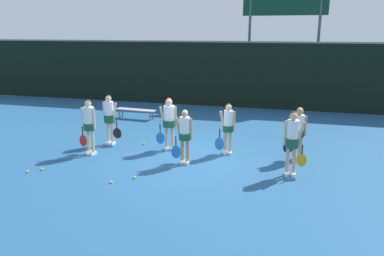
{
  "coord_description": "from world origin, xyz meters",
  "views": [
    {
      "loc": [
        2.94,
        -10.53,
        3.81
      ],
      "look_at": [
        0.0,
        0.11,
        0.92
      ],
      "focal_mm": 35.0,
      "sensor_mm": 36.0,
      "label": 1
    }
  ],
  "objects_px": {
    "player_6": "(298,130)",
    "tennis_ball_5": "(135,178)",
    "player_0": "(89,122)",
    "tennis_ball_2": "(42,169)",
    "scoreboard": "(285,11)",
    "player_2": "(293,138)",
    "bench_courtside": "(136,111)",
    "player_4": "(169,119)",
    "tennis_ball_0": "(111,182)",
    "tennis_ball_4": "(27,171)",
    "tennis_ball_1": "(144,143)",
    "tennis_ball_3": "(301,163)",
    "player_5": "(228,125)",
    "player_3": "(109,116)",
    "player_1": "(185,133)"
  },
  "relations": [
    {
      "from": "player_6",
      "to": "tennis_ball_5",
      "type": "relative_size",
      "value": 24.04
    },
    {
      "from": "player_0",
      "to": "player_6",
      "type": "height_order",
      "value": "player_0"
    },
    {
      "from": "player_0",
      "to": "tennis_ball_2",
      "type": "relative_size",
      "value": 25.24
    },
    {
      "from": "scoreboard",
      "to": "player_2",
      "type": "bearing_deg",
      "value": -85.72
    },
    {
      "from": "player_0",
      "to": "player_2",
      "type": "xyz_separation_m",
      "value": [
        6.12,
        -0.17,
        0.01
      ]
    },
    {
      "from": "scoreboard",
      "to": "bench_courtside",
      "type": "height_order",
      "value": "scoreboard"
    },
    {
      "from": "player_4",
      "to": "player_6",
      "type": "bearing_deg",
      "value": -11.06
    },
    {
      "from": "tennis_ball_0",
      "to": "tennis_ball_4",
      "type": "xyz_separation_m",
      "value": [
        -2.58,
        0.07,
        0.0
      ]
    },
    {
      "from": "tennis_ball_1",
      "to": "tennis_ball_3",
      "type": "relative_size",
      "value": 1.01
    },
    {
      "from": "player_5",
      "to": "tennis_ball_0",
      "type": "xyz_separation_m",
      "value": [
        -2.45,
        -3.14,
        -0.9
      ]
    },
    {
      "from": "tennis_ball_1",
      "to": "tennis_ball_3",
      "type": "bearing_deg",
      "value": -6.27
    },
    {
      "from": "bench_courtside",
      "to": "player_3",
      "type": "bearing_deg",
      "value": -75.23
    },
    {
      "from": "player_2",
      "to": "tennis_ball_4",
      "type": "relative_size",
      "value": 25.03
    },
    {
      "from": "bench_courtside",
      "to": "player_4",
      "type": "relative_size",
      "value": 1.08
    },
    {
      "from": "tennis_ball_2",
      "to": "player_6",
      "type": "bearing_deg",
      "value": 22.09
    },
    {
      "from": "tennis_ball_1",
      "to": "tennis_ball_4",
      "type": "xyz_separation_m",
      "value": [
        -2.08,
        -3.3,
        0.0
      ]
    },
    {
      "from": "player_5",
      "to": "tennis_ball_1",
      "type": "bearing_deg",
      "value": 169.04
    },
    {
      "from": "bench_courtside",
      "to": "player_3",
      "type": "height_order",
      "value": "player_3"
    },
    {
      "from": "player_4",
      "to": "tennis_ball_3",
      "type": "xyz_separation_m",
      "value": [
        4.17,
        -0.28,
        -0.99
      ]
    },
    {
      "from": "player_1",
      "to": "player_6",
      "type": "distance_m",
      "value": 3.38
    },
    {
      "from": "player_2",
      "to": "tennis_ball_2",
      "type": "relative_size",
      "value": 25.5
    },
    {
      "from": "player_1",
      "to": "tennis_ball_5",
      "type": "xyz_separation_m",
      "value": [
        -0.94,
        -1.49,
        -0.9
      ]
    },
    {
      "from": "player_1",
      "to": "player_6",
      "type": "bearing_deg",
      "value": 23.26
    },
    {
      "from": "player_1",
      "to": "tennis_ball_2",
      "type": "height_order",
      "value": "player_1"
    },
    {
      "from": "player_4",
      "to": "tennis_ball_1",
      "type": "xyz_separation_m",
      "value": [
        -1.04,
        0.29,
        -0.99
      ]
    },
    {
      "from": "player_1",
      "to": "player_4",
      "type": "distance_m",
      "value": 1.43
    },
    {
      "from": "tennis_ball_0",
      "to": "tennis_ball_2",
      "type": "bearing_deg",
      "value": 172.04
    },
    {
      "from": "tennis_ball_3",
      "to": "player_3",
      "type": "bearing_deg",
      "value": 177.11
    },
    {
      "from": "player_2",
      "to": "player_3",
      "type": "xyz_separation_m",
      "value": [
        -6.02,
        1.32,
        -0.04
      ]
    },
    {
      "from": "player_5",
      "to": "tennis_ball_5",
      "type": "bearing_deg",
      "value": -133.13
    },
    {
      "from": "player_2",
      "to": "tennis_ball_1",
      "type": "distance_m",
      "value": 5.26
    },
    {
      "from": "tennis_ball_1",
      "to": "player_2",
      "type": "bearing_deg",
      "value": -17.69
    },
    {
      "from": "tennis_ball_1",
      "to": "tennis_ball_3",
      "type": "distance_m",
      "value": 5.24
    },
    {
      "from": "tennis_ball_0",
      "to": "tennis_ball_1",
      "type": "height_order",
      "value": "same"
    },
    {
      "from": "player_5",
      "to": "tennis_ball_0",
      "type": "distance_m",
      "value": 4.08
    },
    {
      "from": "bench_courtside",
      "to": "tennis_ball_3",
      "type": "bearing_deg",
      "value": -26.18
    },
    {
      "from": "tennis_ball_3",
      "to": "tennis_ball_5",
      "type": "relative_size",
      "value": 1.01
    },
    {
      "from": "bench_courtside",
      "to": "tennis_ball_4",
      "type": "xyz_separation_m",
      "value": [
        -0.26,
        -6.83,
        -0.33
      ]
    },
    {
      "from": "player_2",
      "to": "tennis_ball_3",
      "type": "height_order",
      "value": "player_2"
    },
    {
      "from": "player_0",
      "to": "player_6",
      "type": "bearing_deg",
      "value": 20.21
    },
    {
      "from": "player_4",
      "to": "tennis_ball_5",
      "type": "bearing_deg",
      "value": -103.39
    },
    {
      "from": "bench_courtside",
      "to": "tennis_ball_0",
      "type": "relative_size",
      "value": 26.76
    },
    {
      "from": "scoreboard",
      "to": "tennis_ball_4",
      "type": "distance_m",
      "value": 14.32
    },
    {
      "from": "tennis_ball_1",
      "to": "bench_courtside",
      "type": "bearing_deg",
      "value": 117.29
    },
    {
      "from": "bench_courtside",
      "to": "player_6",
      "type": "xyz_separation_m",
      "value": [
        6.89,
        -3.77,
        0.58
      ]
    },
    {
      "from": "player_4",
      "to": "tennis_ball_2",
      "type": "height_order",
      "value": "player_4"
    },
    {
      "from": "player_0",
      "to": "tennis_ball_5",
      "type": "height_order",
      "value": "player_0"
    },
    {
      "from": "player_3",
      "to": "player_4",
      "type": "height_order",
      "value": "player_4"
    },
    {
      "from": "player_1",
      "to": "player_3",
      "type": "distance_m",
      "value": 3.22
    },
    {
      "from": "player_1",
      "to": "tennis_ball_1",
      "type": "xyz_separation_m",
      "value": [
        -1.9,
        1.43,
        -0.9
      ]
    }
  ]
}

